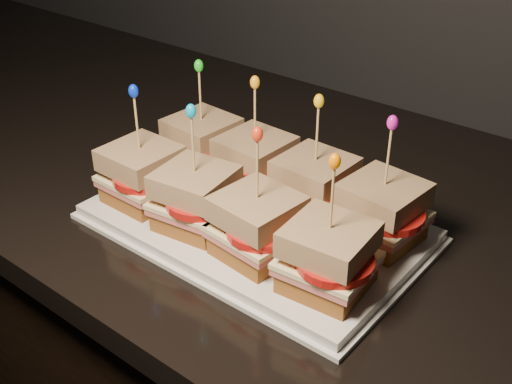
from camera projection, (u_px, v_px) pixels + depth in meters
The scene contains 60 objects.
cabinet at pixel (186, 360), 1.27m from camera, with size 2.53×0.65×0.91m, color black.
granite_slab at pixel (170, 148), 1.03m from camera, with size 2.57×0.69×0.04m, color black.
platter at pixel (256, 224), 0.79m from camera, with size 0.39×0.24×0.02m, color silver.
platter_rim at pixel (256, 228), 0.80m from camera, with size 0.40×0.25×0.01m, color silver.
sandwich_0_bread_bot at pixel (203, 160), 0.89m from camera, with size 0.08×0.08×0.02m, color #573714.
sandwich_0_ham at pixel (203, 150), 0.89m from camera, with size 0.09×0.09×0.01m, color #C35C52.
sandwich_0_cheese at pixel (203, 146), 0.88m from camera, with size 0.09×0.09×0.01m, color #FFEDAE.
sandwich_0_tomato at pixel (206, 145), 0.87m from camera, with size 0.08×0.08×0.01m, color red.
sandwich_0_bread_top at pixel (202, 129), 0.87m from camera, with size 0.08×0.08×0.03m, color #5A2A0B.
sandwich_0_pick at pixel (200, 98), 0.85m from camera, with size 0.00×0.00×0.09m, color tan.
sandwich_0_frill at pixel (199, 66), 0.82m from camera, with size 0.01×0.01×0.02m, color green.
sandwich_1_bread_bot at pixel (255, 181), 0.84m from camera, with size 0.08×0.08×0.02m, color #573714.
sandwich_1_ham at pixel (255, 171), 0.84m from camera, with size 0.09×0.09×0.01m, color #C35C52.
sandwich_1_cheese at pixel (255, 166), 0.83m from camera, with size 0.09×0.09×0.01m, color #FFEDAE.
sandwich_1_tomato at pixel (259, 165), 0.82m from camera, with size 0.08×0.08×0.01m, color red.
sandwich_1_bread_top at pixel (255, 148), 0.82m from camera, with size 0.08×0.08×0.03m, color #5A2A0B.
sandwich_1_pick at pixel (255, 116), 0.80m from camera, with size 0.00×0.00×0.09m, color tan.
sandwich_1_frill at pixel (255, 82), 0.77m from camera, with size 0.01×0.01×0.02m, color orange.
sandwich_2_bread_bot at pixel (313, 204), 0.79m from camera, with size 0.08×0.08×0.02m, color #573714.
sandwich_2_ham at pixel (314, 193), 0.79m from camera, with size 0.09×0.09×0.01m, color #C35C52.
sandwich_2_cheese at pixel (314, 189), 0.78m from camera, with size 0.09×0.09×0.01m, color #FFEDAE.
sandwich_2_tomato at pixel (320, 188), 0.77m from camera, with size 0.08×0.08×0.01m, color red.
sandwich_2_bread_top at pixel (315, 170), 0.77m from camera, with size 0.08×0.08×0.03m, color #5A2A0B.
sandwich_2_pick at pixel (317, 137), 0.75m from camera, with size 0.00×0.00×0.09m, color tan.
sandwich_2_frill at pixel (319, 101), 0.72m from camera, with size 0.01×0.01×0.02m, color #EFB212.
sandwich_3_bread_bot at pixel (380, 230), 0.74m from camera, with size 0.08×0.08×0.02m, color #573714.
sandwich_3_ham at pixel (381, 220), 0.74m from camera, with size 0.09×0.09×0.01m, color #C35C52.
sandwich_3_cheese at pixel (381, 214), 0.73m from camera, with size 0.09×0.09×0.01m, color #FFEDAE.
sandwich_3_tomato at pixel (389, 215), 0.72m from camera, with size 0.08×0.08×0.01m, color red.
sandwich_3_bread_top at pixel (384, 195), 0.72m from camera, with size 0.08×0.08×0.03m, color #5A2A0B.
sandwich_3_pick at pixel (388, 160), 0.70m from camera, with size 0.00×0.00×0.09m, color tan.
sandwich_3_frill at pixel (392, 123), 0.67m from camera, with size 0.01×0.01×0.02m, color #CD189E.
sandwich_4_bread_bot at pixel (144, 192), 0.82m from camera, with size 0.08×0.08×0.02m, color #573714.
sandwich_4_ham at pixel (143, 181), 0.81m from camera, with size 0.09×0.09×0.01m, color #C35C52.
sandwich_4_cheese at pixel (142, 177), 0.81m from camera, with size 0.09×0.09×0.01m, color #FFEDAE.
sandwich_4_tomato at pixel (145, 176), 0.79m from camera, with size 0.08×0.08×0.01m, color red.
sandwich_4_bread_top at pixel (140, 158), 0.80m from camera, with size 0.08×0.08×0.03m, color #5A2A0B.
sandwich_4_pick at pixel (137, 126), 0.77m from camera, with size 0.00×0.00×0.09m, color tan.
sandwich_4_frill at pixel (133, 91), 0.75m from camera, with size 0.01×0.01×0.02m, color #0828CC.
sandwich_5_bread_bot at pixel (197, 216), 0.77m from camera, with size 0.08×0.08×0.02m, color #573714.
sandwich_5_ham at pixel (196, 206), 0.76m from camera, with size 0.09×0.09×0.01m, color #C35C52.
sandwich_5_cheese at pixel (196, 201), 0.76m from camera, with size 0.09×0.09×0.01m, color #FFEDAE.
sandwich_5_tomato at pixel (200, 201), 0.74m from camera, with size 0.08×0.08×0.01m, color red.
sandwich_5_bread_top at pixel (195, 182), 0.75m from camera, with size 0.08×0.08×0.03m, color #5A2A0B.
sandwich_5_pick at pixel (193, 148), 0.72m from camera, with size 0.00×0.00×0.09m, color tan.
sandwich_5_frill at pixel (191, 111), 0.70m from camera, with size 0.01×0.01×0.02m, color #0697C4.
sandwich_6_bread_bot at pixel (257, 245), 0.72m from camera, with size 0.08×0.08×0.02m, color #573714.
sandwich_6_ham at pixel (257, 234), 0.71m from camera, with size 0.09×0.09×0.01m, color #C35C52.
sandwich_6_cheese at pixel (257, 228), 0.71m from camera, with size 0.09×0.09×0.01m, color #FFEDAE.
sandwich_6_tomato at pixel (262, 229), 0.69m from camera, with size 0.08×0.08×0.01m, color red.
sandwich_6_bread_top at pixel (257, 208), 0.70m from camera, with size 0.08×0.08×0.03m, color #5A2A0B.
sandwich_6_pick at pixel (257, 173), 0.67m from camera, with size 0.00×0.00×0.09m, color tan.
sandwich_6_frill at pixel (257, 134), 0.65m from camera, with size 0.01×0.01×0.02m, color red.
sandwich_7_bread_bot at pixel (327, 277), 0.67m from camera, with size 0.08×0.08×0.02m, color #573714.
sandwich_7_ham at pixel (327, 266), 0.66m from camera, with size 0.09×0.09×0.01m, color #C35C52.
sandwich_7_cheese at pixel (328, 260), 0.66m from camera, with size 0.09×0.09×0.01m, color #FFEDAE.
sandwich_7_tomato at pixel (335, 261), 0.64m from camera, with size 0.08×0.08×0.01m, color red.
sandwich_7_bread_top at pixel (329, 239), 0.65m from camera, with size 0.08×0.08×0.03m, color #5A2A0B.
sandwich_7_pick at pixel (332, 202), 0.62m from camera, with size 0.00×0.00×0.09m, color tan.
sandwich_7_frill at pixel (335, 161), 0.60m from camera, with size 0.01×0.01×0.02m, color orange.
Camera 1 is at (1.19, 1.03, 1.39)m, focal length 45.00 mm.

